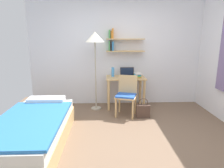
{
  "coord_description": "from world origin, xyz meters",
  "views": [
    {
      "loc": [
        -0.39,
        -2.89,
        1.64
      ],
      "look_at": [
        -0.25,
        0.51,
        0.85
      ],
      "focal_mm": 31.64,
      "sensor_mm": 36.0,
      "label": 1
    }
  ],
  "objects_px": {
    "desk": "(126,83)",
    "handbag": "(143,111)",
    "desk_chair": "(127,94)",
    "laptop": "(127,74)",
    "water_bottle": "(113,72)",
    "bed": "(33,131)",
    "standing_lamp": "(95,41)",
    "book_stack": "(137,75)"
  },
  "relations": [
    {
      "from": "desk_chair",
      "to": "book_stack",
      "type": "bearing_deg",
      "value": 57.21
    },
    {
      "from": "standing_lamp",
      "to": "water_bottle",
      "type": "xyz_separation_m",
      "value": [
        0.41,
        0.18,
        -0.73
      ]
    },
    {
      "from": "standing_lamp",
      "to": "handbag",
      "type": "xyz_separation_m",
      "value": [
        1.01,
        -0.57,
        -1.43
      ]
    },
    {
      "from": "desk",
      "to": "water_bottle",
      "type": "relative_size",
      "value": 4.11
    },
    {
      "from": "standing_lamp",
      "to": "desk_chair",
      "type": "bearing_deg",
      "value": -30.56
    },
    {
      "from": "water_bottle",
      "to": "desk_chair",
      "type": "bearing_deg",
      "value": -64.83
    },
    {
      "from": "desk_chair",
      "to": "handbag",
      "type": "distance_m",
      "value": 0.5
    },
    {
      "from": "desk",
      "to": "water_bottle",
      "type": "bearing_deg",
      "value": 168.93
    },
    {
      "from": "water_bottle",
      "to": "handbag",
      "type": "bearing_deg",
      "value": -51.16
    },
    {
      "from": "desk_chair",
      "to": "handbag",
      "type": "height_order",
      "value": "desk_chair"
    },
    {
      "from": "desk",
      "to": "book_stack",
      "type": "xyz_separation_m",
      "value": [
        0.27,
        -0.04,
        0.2
      ]
    },
    {
      "from": "desk",
      "to": "book_stack",
      "type": "height_order",
      "value": "book_stack"
    },
    {
      "from": "bed",
      "to": "desk_chair",
      "type": "bearing_deg",
      "value": 37.39
    },
    {
      "from": "desk",
      "to": "book_stack",
      "type": "relative_size",
      "value": 3.63
    },
    {
      "from": "desk",
      "to": "desk_chair",
      "type": "xyz_separation_m",
      "value": [
        -0.03,
        -0.52,
        -0.12
      ]
    },
    {
      "from": "water_bottle",
      "to": "standing_lamp",
      "type": "bearing_deg",
      "value": -156.56
    },
    {
      "from": "bed",
      "to": "handbag",
      "type": "distance_m",
      "value": 2.18
    },
    {
      "from": "bed",
      "to": "desk_chair",
      "type": "height_order",
      "value": "desk_chair"
    },
    {
      "from": "laptop",
      "to": "desk",
      "type": "bearing_deg",
      "value": -124.19
    },
    {
      "from": "laptop",
      "to": "water_bottle",
      "type": "relative_size",
      "value": 1.53
    },
    {
      "from": "bed",
      "to": "water_bottle",
      "type": "bearing_deg",
      "value": 53.65
    },
    {
      "from": "desk_chair",
      "to": "bed",
      "type": "bearing_deg",
      "value": -142.61
    },
    {
      "from": "water_bottle",
      "to": "desk",
      "type": "bearing_deg",
      "value": -11.07
    },
    {
      "from": "desk_chair",
      "to": "water_bottle",
      "type": "bearing_deg",
      "value": 115.17
    },
    {
      "from": "bed",
      "to": "desk_chair",
      "type": "distance_m",
      "value": 2.01
    },
    {
      "from": "desk_chair",
      "to": "desk",
      "type": "bearing_deg",
      "value": 86.6
    },
    {
      "from": "desk_chair",
      "to": "laptop",
      "type": "relative_size",
      "value": 2.53
    },
    {
      "from": "bed",
      "to": "laptop",
      "type": "distance_m",
      "value": 2.51
    },
    {
      "from": "bed",
      "to": "laptop",
      "type": "xyz_separation_m",
      "value": [
        1.66,
        1.79,
        0.56
      ]
    },
    {
      "from": "desk",
      "to": "water_bottle",
      "type": "distance_m",
      "value": 0.4
    },
    {
      "from": "standing_lamp",
      "to": "water_bottle",
      "type": "distance_m",
      "value": 0.85
    },
    {
      "from": "book_stack",
      "to": "handbag",
      "type": "distance_m",
      "value": 0.91
    },
    {
      "from": "bed",
      "to": "laptop",
      "type": "height_order",
      "value": "laptop"
    },
    {
      "from": "desk",
      "to": "water_bottle",
      "type": "height_order",
      "value": "water_bottle"
    },
    {
      "from": "handbag",
      "to": "standing_lamp",
      "type": "bearing_deg",
      "value": 150.38
    },
    {
      "from": "standing_lamp",
      "to": "book_stack",
      "type": "relative_size",
      "value": 7.06
    },
    {
      "from": "bed",
      "to": "standing_lamp",
      "type": "bearing_deg",
      "value": 60.55
    },
    {
      "from": "bed",
      "to": "desk_chair",
      "type": "relative_size",
      "value": 2.35
    },
    {
      "from": "book_stack",
      "to": "water_bottle",
      "type": "bearing_deg",
      "value": 169.81
    },
    {
      "from": "desk",
      "to": "handbag",
      "type": "relative_size",
      "value": 2.15
    },
    {
      "from": "desk_chair",
      "to": "standing_lamp",
      "type": "relative_size",
      "value": 0.48
    },
    {
      "from": "desk",
      "to": "desk_chair",
      "type": "bearing_deg",
      "value": -93.4
    }
  ]
}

